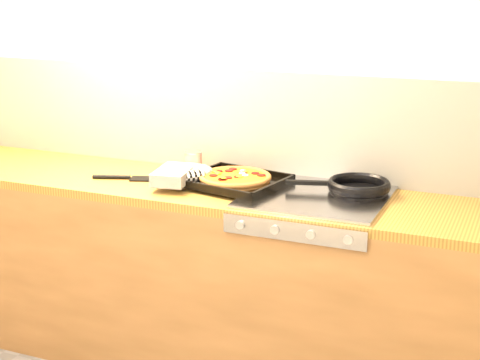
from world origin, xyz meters
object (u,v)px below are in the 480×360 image
at_px(juice_glass, 195,164).
at_px(tomato_can, 194,164).
at_px(pizza_on_tray, 219,177).
at_px(frying_pan, 357,186).

bearing_deg(juice_glass, tomato_can, -105.52).
bearing_deg(pizza_on_tray, tomato_can, 146.61).
distance_m(pizza_on_tray, tomato_can, 0.23).
xyz_separation_m(pizza_on_tray, tomato_can, (-0.19, 0.13, 0.01)).
distance_m(pizza_on_tray, frying_pan, 0.62).
bearing_deg(frying_pan, tomato_can, 179.15).
bearing_deg(tomato_can, frying_pan, -0.85).
height_order(frying_pan, tomato_can, tomato_can).
bearing_deg(pizza_on_tray, frying_pan, 10.47).
height_order(pizza_on_tray, tomato_can, tomato_can).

